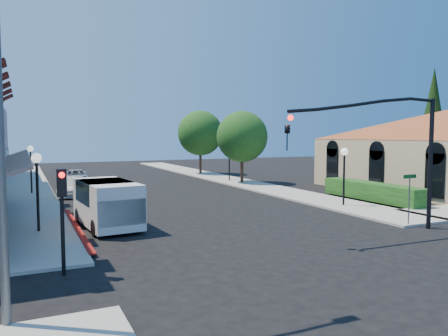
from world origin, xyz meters
name	(u,v)px	position (x,y,z in m)	size (l,w,h in m)	color
ground	(305,257)	(0.00, 0.00, 0.00)	(120.00, 120.00, 0.00)	black
sidewalk_left	(27,186)	(-8.75, 27.00, 0.06)	(3.50, 50.00, 0.12)	#9C998D
sidewalk_right	(219,178)	(8.75, 27.00, 0.06)	(3.50, 50.00, 0.12)	#9C998D
curb_red_strip	(77,230)	(-6.90, 8.00, 0.00)	(0.25, 10.00, 0.06)	maroon
mission_building	(448,142)	(21.99, 11.50, 3.75)	(30.12, 30.12, 6.40)	tan
hedge	(372,201)	(11.70, 9.00, 0.00)	(1.40, 8.00, 1.10)	#163E11
conifer_far	(433,115)	(28.00, 18.00, 6.36)	(3.20, 3.20, 11.00)	#352015
street_tree_a	(242,137)	(8.80, 22.00, 4.19)	(4.56, 4.56, 6.48)	#352015
street_tree_b	(200,133)	(8.80, 32.00, 4.54)	(4.94, 4.94, 7.02)	#352015
signal_mast_arm	(397,141)	(5.86, 1.50, 4.09)	(8.01, 0.39, 6.00)	black
secondary_signal	(62,202)	(-8.00, 1.41, 2.32)	(0.28, 0.42, 3.32)	black
cobra_streetlight	(16,93)	(-9.15, -2.00, 5.27)	(3.60, 0.25, 9.31)	#595B5E
street_name_sign	(409,191)	(7.50, 2.20, 1.70)	(0.80, 0.06, 2.50)	#595B5E
lamppost_left_near	(37,172)	(-8.50, 8.00, 2.74)	(0.44, 0.44, 3.57)	black
lamppost_left_far	(31,157)	(-8.50, 22.00, 2.74)	(0.44, 0.44, 3.57)	black
lamppost_right_near	(344,162)	(8.50, 8.00, 2.74)	(0.44, 0.44, 3.57)	black
lamppost_right_far	(229,152)	(8.50, 24.00, 2.74)	(0.44, 0.44, 3.57)	black
white_van	(107,201)	(-5.50, 8.06, 1.26)	(2.54, 5.08, 2.18)	silver
parked_car_a	(105,209)	(-5.44, 9.16, 0.68)	(1.60, 3.98, 1.36)	black
parked_car_b	(90,188)	(-4.80, 19.00, 0.63)	(1.34, 3.85, 1.27)	#9FA1A4
parked_car_c	(71,187)	(-5.97, 20.00, 0.63)	(1.77, 4.36, 1.26)	white
parked_car_d	(76,177)	(-4.80, 27.85, 0.64)	(2.11, 4.58, 1.27)	#B3B6B9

